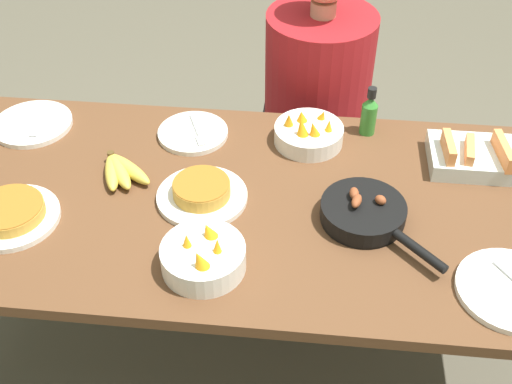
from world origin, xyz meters
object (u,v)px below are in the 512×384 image
at_px(skillet, 365,213).
at_px(frittata_plate_center, 202,193).
at_px(fruit_bowl_citrus, 203,257).
at_px(person_figure, 314,134).
at_px(banana_bunch, 121,171).
at_px(fruit_bowl_mango, 308,133).
at_px(empty_plate_far_left, 511,290).
at_px(melon_tray, 483,156).
at_px(hot_sauce_bottle, 369,114).
at_px(empty_plate_far_right, 193,133).
at_px(empty_plate_near_front, 33,124).
at_px(frittata_plate_side, 11,214).

height_order(skillet, frittata_plate_center, skillet).
height_order(fruit_bowl_citrus, person_figure, person_figure).
height_order(frittata_plate_center, person_figure, person_figure).
bearing_deg(banana_bunch, fruit_bowl_mango, 22.44).
bearing_deg(fruit_bowl_citrus, frittata_plate_center, 100.51).
bearing_deg(fruit_bowl_citrus, fruit_bowl_mango, 66.53).
xyz_separation_m(empty_plate_far_left, fruit_bowl_mango, (-0.49, 0.53, 0.02)).
bearing_deg(melon_tray, empty_plate_far_left, -90.78).
distance_m(empty_plate_far_left, hot_sauce_bottle, 0.68).
relative_size(empty_plate_far_right, person_figure, 0.18).
xyz_separation_m(banana_bunch, fruit_bowl_citrus, (0.29, -0.31, 0.02)).
relative_size(fruit_bowl_citrus, person_figure, 0.17).
bearing_deg(empty_plate_far_left, skillet, 148.38).
height_order(frittata_plate_center, empty_plate_far_right, frittata_plate_center).
bearing_deg(person_figure, fruit_bowl_mango, -93.02).
bearing_deg(fruit_bowl_citrus, skillet, 27.38).
bearing_deg(melon_tray, fruit_bowl_mango, 173.27).
bearing_deg(person_figure, melon_tray, -43.17).
bearing_deg(hot_sauce_bottle, melon_tray, -21.61).
height_order(empty_plate_far_right, fruit_bowl_mango, fruit_bowl_mango).
relative_size(fruit_bowl_citrus, hot_sauce_bottle, 1.30).
bearing_deg(frittata_plate_center, hot_sauce_bottle, 38.08).
bearing_deg(empty_plate_near_front, frittata_plate_side, -76.56).
height_order(frittata_plate_center, empty_plate_near_front, frittata_plate_center).
distance_m(banana_bunch, empty_plate_far_right, 0.27).
bearing_deg(banana_bunch, empty_plate_far_left, -17.52).
relative_size(melon_tray, frittata_plate_center, 1.22).
height_order(melon_tray, empty_plate_far_right, melon_tray).
relative_size(fruit_bowl_mango, hot_sauce_bottle, 1.30).
relative_size(frittata_plate_side, hot_sauce_bottle, 1.57).
distance_m(melon_tray, fruit_bowl_mango, 0.50).
height_order(frittata_plate_side, empty_plate_far_right, frittata_plate_side).
relative_size(fruit_bowl_mango, fruit_bowl_citrus, 1.00).
height_order(banana_bunch, empty_plate_far_right, banana_bunch).
distance_m(melon_tray, hot_sauce_bottle, 0.35).
xyz_separation_m(empty_plate_far_right, hot_sauce_bottle, (0.52, 0.07, 0.06)).
relative_size(frittata_plate_side, empty_plate_far_left, 0.97).
xyz_separation_m(frittata_plate_side, hot_sauce_bottle, (0.92, 0.48, 0.05)).
height_order(empty_plate_far_right, fruit_bowl_citrus, fruit_bowl_citrus).
relative_size(banana_bunch, person_figure, 0.14).
bearing_deg(fruit_bowl_citrus, banana_bunch, 132.54).
distance_m(empty_plate_near_front, empty_plate_far_right, 0.50).
relative_size(empty_plate_near_front, hot_sauce_bottle, 1.53).
bearing_deg(fruit_bowl_citrus, melon_tray, 32.67).
relative_size(empty_plate_far_left, hot_sauce_bottle, 1.62).
distance_m(skillet, hot_sauce_bottle, 0.39).
bearing_deg(frittata_plate_side, hot_sauce_bottle, 27.53).
xyz_separation_m(skillet, frittata_plate_center, (-0.43, 0.04, -0.01)).
bearing_deg(fruit_bowl_citrus, person_figure, 74.80).
relative_size(frittata_plate_center, fruit_bowl_citrus, 1.20).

